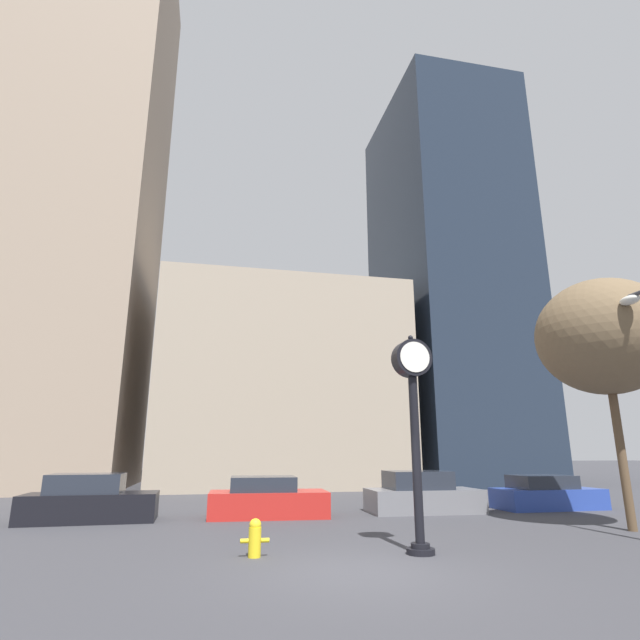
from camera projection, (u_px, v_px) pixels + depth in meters
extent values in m
plane|color=#38383D|center=(360.00, 572.00, 8.98)|extent=(200.00, 200.00, 0.00)
cube|color=gray|center=(62.00, 179.00, 34.04)|extent=(12.29, 12.00, 40.20)
cube|color=gray|center=(278.00, 388.00, 33.56)|extent=(15.08, 12.00, 12.46)
cube|color=#1E2838|center=(447.00, 281.00, 38.38)|extent=(8.69, 12.00, 29.65)
cylinder|color=black|center=(421.00, 551.00, 10.54)|extent=(0.60, 0.60, 0.12)
cylinder|color=black|center=(420.00, 546.00, 10.57)|extent=(0.40, 0.40, 0.10)
cylinder|color=black|center=(416.00, 457.00, 11.04)|extent=(0.20, 0.20, 3.55)
cylinder|color=black|center=(411.00, 358.00, 11.60)|extent=(0.87, 0.39, 0.87)
cylinder|color=white|center=(415.00, 357.00, 11.41)|extent=(0.71, 0.02, 0.71)
cylinder|color=white|center=(408.00, 360.00, 11.80)|extent=(0.71, 0.02, 0.71)
sphere|color=black|center=(410.00, 338.00, 11.73)|extent=(0.12, 0.12, 0.12)
cube|color=black|center=(91.00, 507.00, 15.49)|extent=(3.98, 1.82, 0.85)
cube|color=#232833|center=(87.00, 483.00, 15.63)|extent=(2.20, 1.57, 0.58)
cube|color=red|center=(268.00, 504.00, 16.60)|extent=(4.00, 2.10, 0.82)
cube|color=#232833|center=(263.00, 484.00, 16.74)|extent=(2.23, 1.78, 0.47)
cube|color=slate|center=(423.00, 501.00, 17.87)|extent=(4.03, 2.09, 0.80)
cube|color=#232833|center=(417.00, 480.00, 18.02)|extent=(2.24, 1.79, 0.62)
cube|color=#28429E|center=(548.00, 499.00, 18.92)|extent=(3.99, 1.79, 0.75)
cube|color=#232833|center=(542.00, 482.00, 19.03)|extent=(2.20, 1.56, 0.48)
cylinder|color=yellow|center=(255.00, 542.00, 10.30)|extent=(0.26, 0.26, 0.58)
sphere|color=yellow|center=(255.00, 525.00, 10.38)|extent=(0.25, 0.25, 0.25)
cylinder|color=yellow|center=(244.00, 541.00, 10.26)|extent=(0.17, 0.09, 0.09)
cylinder|color=yellow|center=(265.00, 540.00, 10.35)|extent=(0.17, 0.09, 0.09)
ellipsoid|color=silver|center=(630.00, 300.00, 13.14)|extent=(0.36, 0.60, 0.24)
cylinder|color=brown|center=(621.00, 450.00, 14.15)|extent=(0.24, 0.24, 4.30)
ellipsoid|color=brown|center=(604.00, 336.00, 15.00)|extent=(3.87, 3.87, 3.48)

